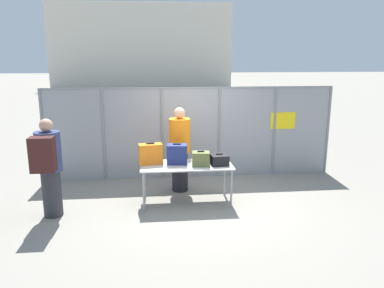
# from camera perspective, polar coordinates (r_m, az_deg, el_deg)

# --- Properties ---
(ground_plane) EXTENTS (120.00, 120.00, 0.00)m
(ground_plane) POSITION_cam_1_polar(r_m,az_deg,el_deg) (7.50, 1.09, -9.02)
(ground_plane) COLOR gray
(fence_section) EXTENTS (6.80, 0.07, 2.15)m
(fence_section) POSITION_cam_1_polar(r_m,az_deg,el_deg) (8.81, -0.08, 2.00)
(fence_section) COLOR gray
(fence_section) RESTS_ON ground_plane
(inspection_table) EXTENTS (1.78, 0.83, 0.78)m
(inspection_table) POSITION_cam_1_polar(r_m,az_deg,el_deg) (7.31, -0.86, -3.58)
(inspection_table) COLOR #B2B2AD
(inspection_table) RESTS_ON ground_plane
(suitcase_orange) EXTENTS (0.48, 0.29, 0.42)m
(suitcase_orange) POSITION_cam_1_polar(r_m,az_deg,el_deg) (7.33, -6.32, -1.52)
(suitcase_orange) COLOR orange
(suitcase_orange) RESTS_ON inspection_table
(suitcase_navy) EXTENTS (0.41, 0.31, 0.41)m
(suitcase_navy) POSITION_cam_1_polar(r_m,az_deg,el_deg) (7.31, -2.30, -1.55)
(suitcase_navy) COLOR navy
(suitcase_navy) RESTS_ON inspection_table
(suitcase_olive) EXTENTS (0.36, 0.29, 0.30)m
(suitcase_olive) POSITION_cam_1_polar(r_m,az_deg,el_deg) (7.18, 1.36, -2.27)
(suitcase_olive) COLOR #566033
(suitcase_olive) RESTS_ON inspection_table
(suitcase_black) EXTENTS (0.35, 0.36, 0.23)m
(suitcase_black) POSITION_cam_1_polar(r_m,az_deg,el_deg) (7.28, 4.16, -2.38)
(suitcase_black) COLOR black
(suitcase_black) RESTS_ON inspection_table
(traveler_hooded) EXTENTS (0.44, 0.69, 1.79)m
(traveler_hooded) POSITION_cam_1_polar(r_m,az_deg,el_deg) (7.04, -21.04, -2.95)
(traveler_hooded) COLOR #2D2D33
(traveler_hooded) RESTS_ON ground_plane
(security_worker_near) EXTENTS (0.45, 0.45, 1.81)m
(security_worker_near) POSITION_cam_1_polar(r_m,az_deg,el_deg) (7.92, -1.88, -0.69)
(security_worker_near) COLOR black
(security_worker_near) RESTS_ON ground_plane
(utility_trailer) EXTENTS (3.85, 2.03, 0.65)m
(utility_trailer) POSITION_cam_1_polar(r_m,az_deg,el_deg) (11.98, 9.95, 1.20)
(utility_trailer) COLOR silver
(utility_trailer) RESTS_ON ground_plane
(distant_hangar) EXTENTS (16.09, 11.33, 7.42)m
(distant_hangar) POSITION_cam_1_polar(r_m,az_deg,el_deg) (39.76, -7.46, 14.39)
(distant_hangar) COLOR beige
(distant_hangar) RESTS_ON ground_plane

